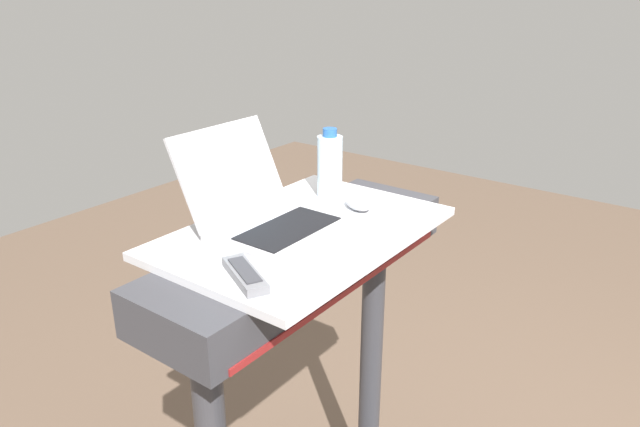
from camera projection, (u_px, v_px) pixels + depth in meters
The scene contains 5 objects.
desk_board at pixel (304, 232), 1.45m from camera, with size 0.70×0.47×0.02m, color silver.
laptop at pixel (265, 210), 1.43m from camera, with size 0.30×0.33×0.23m.
computer_mouse at pixel (358, 202), 1.56m from camera, with size 0.06×0.10×0.03m, color #B2B2B7.
water_bottle at pixel (330, 165), 1.63m from camera, with size 0.07×0.07×0.19m.
tv_remote at pixel (245, 275), 1.20m from camera, with size 0.11×0.16×0.02m.
Camera 1 is at (-1.04, -0.13, 1.71)m, focal length 33.52 mm.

